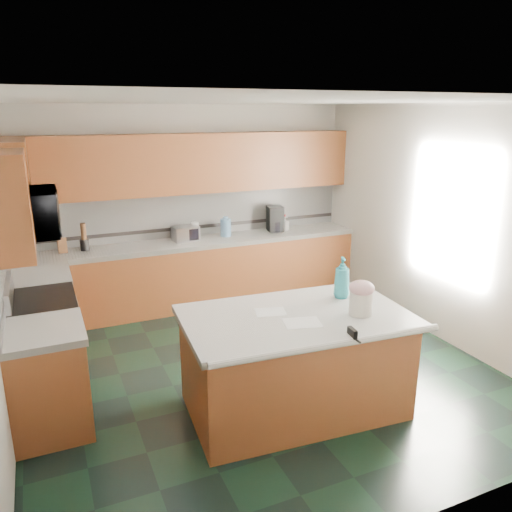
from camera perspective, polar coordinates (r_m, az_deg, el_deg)
floor at (r=5.40m, az=0.04°, el=-12.64°), size 4.60×4.60×0.00m
ceiling at (r=4.73m, az=0.04°, el=17.35°), size 4.60×4.60×0.00m
wall_back at (r=7.03m, az=-7.64°, el=5.79°), size 4.60×0.04×2.70m
wall_front at (r=3.04m, az=18.18°, el=-9.10°), size 4.60×0.04×2.70m
wall_right at (r=6.18m, az=20.18°, el=3.49°), size 0.04×4.60×2.70m
back_base_cab at (r=6.96m, az=-6.62°, el=-2.11°), size 4.60×0.60×0.86m
back_countertop at (r=6.83m, az=-6.74°, el=1.56°), size 4.60×0.64×0.06m
back_upper_cab at (r=6.77m, az=-7.38°, el=10.45°), size 4.60×0.33×0.78m
back_backsplash at (r=7.02m, az=-7.53°, el=4.83°), size 4.60×0.02×0.63m
back_accent_band at (r=7.06m, az=-7.46°, el=3.27°), size 4.60×0.01×0.05m
left_base_cab_rear at (r=6.03m, az=-23.06°, el=-6.32°), size 0.60×0.82×0.86m
left_counter_rear at (r=5.88m, az=-23.55°, el=-2.17°), size 0.64×0.82×0.06m
left_base_cab_front at (r=4.63m, az=-22.56°, el=-13.17°), size 0.60×0.72×0.86m
left_counter_front at (r=4.44m, az=-23.20°, el=-7.96°), size 0.64×0.72×0.06m
left_backsplash at (r=5.08m, az=-27.07°, el=-1.28°), size 0.02×2.30×0.63m
left_accent_band at (r=5.14m, az=-26.73°, el=-3.34°), size 0.01×2.30×0.05m
left_upper_cab_rear at (r=5.80m, az=-26.09°, el=7.99°), size 0.33×1.09×0.78m
left_upper_cab_front at (r=4.15m, az=-26.67°, el=5.23°), size 0.33×0.72×0.78m
range_body at (r=5.29m, az=-22.85°, el=-9.31°), size 0.60×0.76×0.88m
range_oven_door at (r=5.31m, az=-19.65°, el=-9.34°), size 0.02×0.68×0.55m
range_cooktop at (r=5.12m, az=-23.41°, el=-4.65°), size 0.62×0.78×0.04m
range_handle at (r=5.17m, az=-19.72°, el=-5.49°), size 0.02×0.66×0.02m
range_backguard at (r=5.10m, az=-26.47°, el=-3.70°), size 0.06×0.76×0.18m
microwave at (r=4.91m, az=-24.50°, el=4.49°), size 0.50×0.73×0.41m
island_base at (r=4.57m, az=4.42°, el=-12.33°), size 1.92×1.19×0.86m
island_top at (r=4.36m, az=4.55°, el=-7.01°), size 2.03×1.29×0.06m
island_bullnose at (r=3.91m, az=8.60°, el=-10.02°), size 1.95×0.20×0.06m
treat_jar at (r=4.39m, az=11.89°, el=-5.28°), size 0.22×0.22×0.21m
treat_jar_lid at (r=4.35m, az=11.99°, el=-3.62°), size 0.22×0.22×0.13m
treat_jar_knob at (r=4.33m, az=12.02°, el=-3.04°), size 0.07×0.02×0.02m
treat_jar_knob_end_l at (r=4.31m, az=11.64°, el=-3.10°), size 0.04×0.04×0.04m
treat_jar_knob_end_r at (r=4.35m, az=12.41°, el=-2.97°), size 0.04×0.04×0.04m
soap_bottle_island at (r=4.72m, az=9.81°, el=-2.45°), size 0.19×0.19×0.39m
paper_sheet_a at (r=4.19m, az=5.31°, el=-7.60°), size 0.35×0.29×0.00m
paper_sheet_b at (r=4.39m, az=1.66°, el=-6.40°), size 0.30×0.26×0.00m
clamp_body at (r=4.01m, az=10.94°, el=-8.81°), size 0.05×0.12×0.10m
clamp_handle at (r=3.97m, az=11.49°, el=-9.44°), size 0.02×0.08×0.02m
knife_block at (r=6.58m, az=-21.26°, el=1.09°), size 0.11×0.15×0.21m
utensil_crock at (r=6.63m, az=-18.99°, el=1.21°), size 0.11×0.11×0.14m
utensil_bundle at (r=6.58m, az=-19.13°, el=2.68°), size 0.07×0.07×0.21m
toaster_oven at (r=6.81m, az=-8.04°, el=2.57°), size 0.35×0.26×0.19m
toaster_oven_door at (r=6.71m, az=-7.79°, el=2.37°), size 0.30×0.01×0.15m
paper_towel at (r=6.89m, az=-6.97°, el=2.92°), size 0.10×0.10×0.23m
paper_towel_base at (r=6.91m, az=-6.94°, el=2.06°), size 0.15×0.15×0.01m
water_jug at (r=6.98m, az=-3.47°, el=3.26°), size 0.15×0.15×0.24m
water_jug_neck at (r=6.95m, az=-3.49°, el=4.38°), size 0.07×0.07×0.03m
coffee_maker at (r=7.28m, az=2.19°, el=4.29°), size 0.25×0.27×0.36m
coffee_carafe at (r=7.26m, az=2.36°, el=3.39°), size 0.15×0.15×0.15m
soap_bottle_back at (r=7.34m, az=3.31°, el=3.74°), size 0.13×0.13×0.20m
soap_back_cap at (r=7.31m, az=3.33°, el=4.64°), size 0.02×0.02×0.03m
window_light_proxy at (r=5.99m, az=21.42°, el=4.45°), size 0.02×1.40×1.10m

